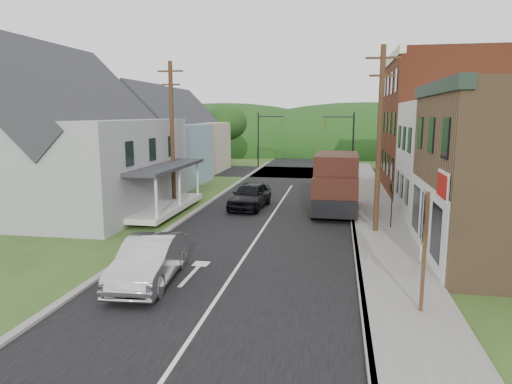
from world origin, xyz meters
The scene contains 24 objects.
ground centered at (0.00, 0.00, 0.00)m, with size 120.00×120.00×0.00m, color #2D4719.
road centered at (0.00, 10.00, 0.00)m, with size 9.00×90.00×0.02m, color black.
cross_road centered at (0.00, 27.00, 0.00)m, with size 60.00×9.00×0.02m, color black.
sidewalk_right centered at (5.90, 8.00, 0.07)m, with size 2.80×55.00×0.15m, color slate.
curb_right centered at (4.55, 8.00, 0.07)m, with size 0.20×55.00×0.15m, color slate.
curb_left centered at (-4.65, 8.00, 0.06)m, with size 0.30×55.00×0.12m, color slate.
storefront_white centered at (11.30, 7.50, 3.25)m, with size 8.00×7.00×6.50m, color silver.
storefront_red centered at (11.30, 17.00, 5.00)m, with size 8.00×12.00×10.00m, color maroon.
house_gray centered at (-12.00, 6.00, 4.23)m, with size 10.20×12.24×8.35m.
house_blue centered at (-11.00, 17.00, 3.69)m, with size 7.14×8.16×7.28m.
house_cream centered at (-11.50, 26.00, 3.69)m, with size 7.14×8.16×7.28m.
utility_pole_right centered at (5.60, 3.50, 4.66)m, with size 1.60×0.26×9.00m.
utility_pole_left centered at (-6.50, 8.00, 4.66)m, with size 1.60×0.26×9.00m.
traffic_signal_right centered at (4.30, 23.50, 3.76)m, with size 2.87×0.20×6.00m.
traffic_signal_left centered at (-4.30, 30.50, 3.76)m, with size 2.87×0.20×6.00m.
tree_left_b centered at (-17.00, 12.00, 4.88)m, with size 4.80×4.80×6.94m.
tree_left_c centered at (-19.00, 20.00, 5.94)m, with size 5.80×5.80×8.41m.
tree_left_d centered at (-9.00, 32.00, 4.88)m, with size 4.80×4.80×6.94m.
forested_ridge centered at (0.00, 55.00, 0.00)m, with size 90.00×30.00×16.00m, color black.
silver_sedan centered at (-2.67, -4.81, 0.79)m, with size 1.67×4.78×1.58m, color #B4B4B9.
dark_sedan centered at (-1.65, 8.36, 0.81)m, with size 1.92×4.76×1.62m, color black.
delivery_van centered at (3.60, 8.15, 1.76)m, with size 2.67×6.25×3.47m.
route_sign_cluster centered at (6.13, -5.89, 2.43)m, with size 0.43×1.99×3.52m.
warning_sign centered at (6.39, 4.28, 1.66)m, with size 0.13×0.65×2.36m.
Camera 1 is at (3.66, -19.09, 5.79)m, focal length 32.00 mm.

